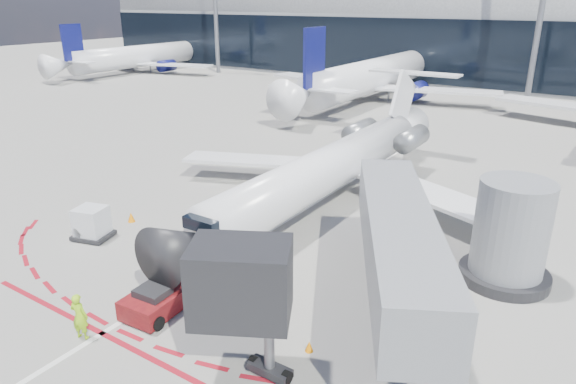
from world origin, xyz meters
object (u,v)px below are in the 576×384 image
Objects in this scene: regional_jet at (336,164)px; uld_container at (92,223)px; ramp_worker at (79,316)px; pushback_tug at (158,300)px.

regional_jet is 12.84× the size of uld_container.
regional_jet is at bearing -109.50° from ramp_worker.
pushback_tug is at bearing -35.68° from uld_container.
uld_container is at bearing 156.35° from pushback_tug.
regional_jet is 6.14× the size of pushback_tug.
ramp_worker reaches higher than pushback_tug.
ramp_worker is at bearing -55.36° from uld_container.
pushback_tug is (-0.04, -15.21, -1.87)m from regional_jet.
regional_jet reaches higher than pushback_tug.
uld_container is at bearing -55.48° from ramp_worker.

